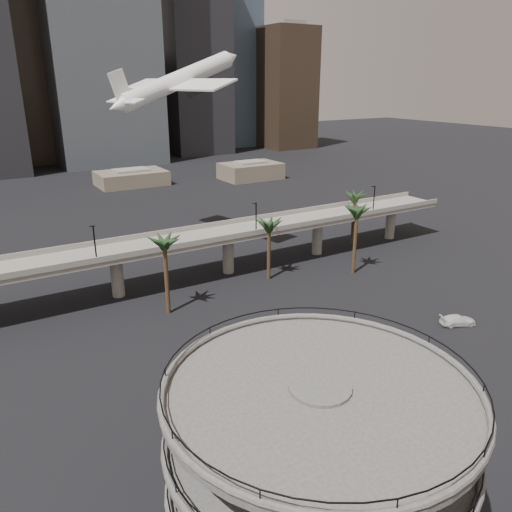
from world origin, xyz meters
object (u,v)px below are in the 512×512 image
parking_ramp (316,461)px  airborne_jet (179,81)px  car_a (307,408)px  car_c (458,320)px  car_b (315,356)px  overpass (175,246)px

parking_ramp → airborne_jet: size_ratio=0.67×
parking_ramp → car_a: parking_ramp is taller
airborne_jet → car_c: bearing=-83.4°
parking_ramp → airborne_jet: bearing=73.5°
car_b → car_c: car_c is taller
overpass → airborne_jet: 34.62m
airborne_jet → car_b: (-3.82, -52.23, -35.21)m
airborne_jet → car_c: airborne_jet is taller
car_a → car_c: car_c is taller
parking_ramp → airborne_jet: airborne_jet is taller
parking_ramp → car_a: bearing=54.6°
airborne_jet → car_a: (-11.63, -60.82, -35.21)m
parking_ramp → car_b: size_ratio=5.26×
overpass → car_c: (31.07, -38.30, -6.54)m
overpass → car_c: overpass is taller
overpass → car_b: overpass is taller
parking_ramp → car_b: parking_ramp is taller
car_a → car_b: bearing=-39.2°
car_a → car_c: (33.21, 5.43, 0.11)m
car_b → car_c: 25.59m
car_c → airborne_jet: bearing=44.5°
overpass → car_a: 44.28m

